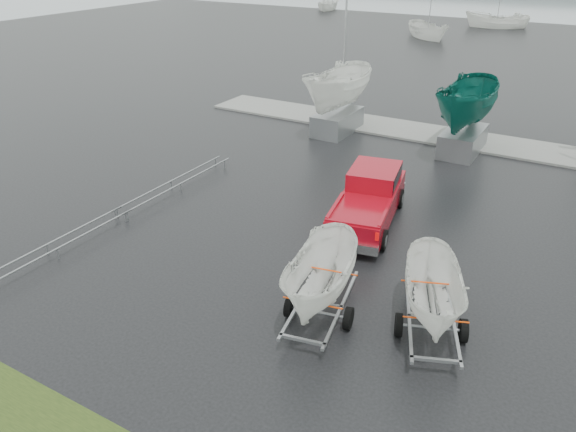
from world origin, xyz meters
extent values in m
plane|color=black|center=(0.00, 0.00, 0.00)|extent=(120.00, 120.00, 0.00)
cube|color=gray|center=(0.00, 13.00, 0.05)|extent=(30.00, 3.00, 0.12)
cube|color=maroon|center=(-1.26, 2.18, 0.72)|extent=(2.74, 5.44, 0.85)
cube|color=maroon|center=(-1.43, 3.11, 1.39)|extent=(2.02, 2.34, 0.76)
cube|color=black|center=(-1.43, 3.11, 1.43)|extent=(2.00, 2.12, 0.49)
cube|color=silver|center=(-0.76, -0.41, 0.45)|extent=(1.81, 0.50, 0.31)
cylinder|color=black|center=(-2.41, 3.70, 0.36)|extent=(0.40, 0.75, 0.72)
cylinder|color=black|center=(-0.74, 4.02, 0.36)|extent=(0.40, 0.75, 0.72)
cylinder|color=black|center=(-1.77, 0.35, 0.36)|extent=(0.40, 0.75, 0.72)
cylinder|color=black|center=(-0.10, 0.67, 0.36)|extent=(0.40, 0.75, 0.72)
cube|color=gray|center=(-0.69, -3.66, 0.45)|extent=(0.76, 3.55, 0.08)
cube|color=gray|center=(0.39, -3.45, 0.45)|extent=(0.76, 3.55, 0.08)
cylinder|color=gray|center=(-0.12, -3.75, 0.30)|extent=(1.59, 0.38, 0.08)
cylinder|color=black|center=(-0.90, -3.90, 0.30)|extent=(0.29, 0.62, 0.60)
cylinder|color=black|center=(0.67, -3.60, 0.30)|extent=(0.29, 0.62, 0.60)
imported|color=white|center=(-0.15, -3.55, 2.54)|extent=(1.81, 1.85, 4.10)
cube|color=#FC4707|center=(-0.30, -2.77, 1.00)|extent=(1.53, 0.33, 0.03)
cube|color=#FC4707|center=(0.00, -4.34, 1.00)|extent=(1.53, 0.33, 0.03)
cube|color=gray|center=(2.05, -2.92, 0.45)|extent=(1.38, 3.38, 0.08)
cube|color=gray|center=(3.08, -2.52, 0.45)|extent=(1.38, 3.38, 0.08)
cylinder|color=gray|center=(2.64, -2.90, 0.30)|extent=(1.52, 0.66, 0.08)
cylinder|color=black|center=(1.89, -3.19, 0.30)|extent=(0.39, 0.62, 0.60)
cylinder|color=black|center=(3.38, -2.61, 0.30)|extent=(0.39, 0.62, 0.60)
imported|color=white|center=(2.56, -2.72, 2.42)|extent=(1.89, 1.91, 3.85)
cube|color=#FC4707|center=(2.27, -1.97, 1.00)|extent=(1.46, 0.60, 0.03)
cube|color=#FC4707|center=(2.86, -3.46, 1.00)|extent=(1.46, 0.60, 0.03)
cube|color=gray|center=(-6.66, 11.00, 0.55)|extent=(1.60, 3.20, 1.10)
imported|color=white|center=(-6.66, 11.00, 4.10)|extent=(2.25, 2.32, 5.99)
cube|color=gray|center=(-0.26, 11.20, 0.55)|extent=(1.60, 3.20, 1.10)
imported|color=#0B5349|center=(-0.26, 11.20, 4.13)|extent=(2.28, 2.34, 6.06)
cylinder|color=gray|center=(-8.75, 1.00, 0.35)|extent=(0.06, 6.50, 0.06)
cylinder|color=gray|center=(-9.25, 1.00, 0.35)|extent=(0.06, 6.50, 0.06)
cylinder|color=gray|center=(-8.75, -5.00, 0.35)|extent=(0.06, 6.50, 0.06)
cylinder|color=gray|center=(-9.25, -5.00, 0.35)|extent=(0.06, 6.50, 0.06)
imported|color=white|center=(-11.89, 42.69, 0.00)|extent=(3.60, 3.61, 6.69)
imported|color=white|center=(-7.44, 53.26, 0.00)|extent=(3.17, 3.12, 6.83)
imported|color=white|center=(-31.18, 59.12, 0.00)|extent=(2.67, 2.72, 5.99)
camera|label=1|loc=(5.24, -14.59, 9.18)|focal=35.00mm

